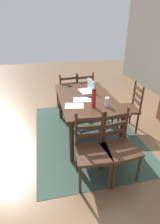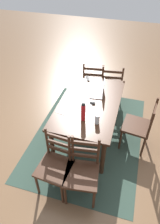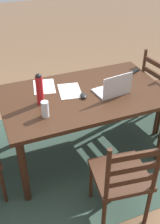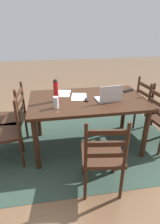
# 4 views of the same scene
# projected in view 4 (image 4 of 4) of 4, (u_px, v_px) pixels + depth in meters

# --- Properties ---
(ground_plane) EXTENTS (14.00, 14.00, 0.00)m
(ground_plane) POSITION_uv_depth(u_px,v_px,m) (87.00, 145.00, 2.96)
(ground_plane) COLOR brown
(area_rug) EXTENTS (2.67, 1.90, 0.01)m
(area_rug) POSITION_uv_depth(u_px,v_px,m) (87.00, 144.00, 2.96)
(area_rug) COLOR #2D4238
(area_rug) RESTS_ON ground
(dining_table) EXTENTS (1.60, 0.95, 0.77)m
(dining_table) POSITION_uv_depth(u_px,v_px,m) (88.00, 105.00, 2.66)
(dining_table) COLOR #382114
(dining_table) RESTS_ON ground
(chair_right_far) EXTENTS (0.50, 0.50, 0.95)m
(chair_right_far) POSITION_uv_depth(u_px,v_px,m) (7.00, 132.00, 2.43)
(chair_right_far) COLOR #3D2316
(chair_right_far) RESTS_ON ground
(chair_left_near) EXTENTS (0.49, 0.49, 0.95)m
(chair_left_near) POSITION_uv_depth(u_px,v_px,m) (151.00, 108.00, 3.08)
(chair_left_near) COLOR #3D2316
(chair_left_near) RESTS_ON ground
(chair_far_head) EXTENTS (0.50, 0.50, 0.95)m
(chair_far_head) POSITION_uv_depth(u_px,v_px,m) (103.00, 156.00, 2.00)
(chair_far_head) COLOR #3D2316
(chair_far_head) RESTS_ON ground
(chair_right_near) EXTENTS (0.48, 0.48, 0.95)m
(chair_right_near) POSITION_uv_depth(u_px,v_px,m) (11.00, 118.00, 2.76)
(chair_right_near) COLOR #3D2316
(chair_right_near) RESTS_ON ground
(laptop) EXTENTS (0.34, 0.26, 0.23)m
(laptop) POSITION_uv_depth(u_px,v_px,m) (109.00, 97.00, 2.54)
(laptop) COLOR silver
(laptop) RESTS_ON dining_table
(water_bottle) EXTENTS (0.07, 0.07, 0.31)m
(water_bottle) POSITION_uv_depth(u_px,v_px,m) (56.00, 90.00, 2.48)
(water_bottle) COLOR red
(water_bottle) RESTS_ON dining_table
(drinking_glass) EXTENTS (0.07, 0.07, 0.15)m
(drinking_glass) POSITION_uv_depth(u_px,v_px,m) (56.00, 102.00, 2.33)
(drinking_glass) COLOR silver
(drinking_glass) RESTS_ON dining_table
(computer_mouse) EXTENTS (0.07, 0.11, 0.03)m
(computer_mouse) POSITION_uv_depth(u_px,v_px,m) (87.00, 99.00, 2.56)
(computer_mouse) COLOR black
(computer_mouse) RESTS_ON dining_table
(tv_remote) EXTENTS (0.17, 0.11, 0.02)m
(tv_remote) POSITION_uv_depth(u_px,v_px,m) (128.00, 91.00, 2.90)
(tv_remote) COLOR black
(tv_remote) RESTS_ON dining_table
(paper_stack_left) EXTENTS (0.27, 0.33, 0.00)m
(paper_stack_left) POSITION_uv_depth(u_px,v_px,m) (63.00, 93.00, 2.82)
(paper_stack_left) COLOR white
(paper_stack_left) RESTS_ON dining_table
(paper_stack_right) EXTENTS (0.26, 0.33, 0.00)m
(paper_stack_right) POSITION_uv_depth(u_px,v_px,m) (79.00, 97.00, 2.69)
(paper_stack_right) COLOR white
(paper_stack_right) RESTS_ON dining_table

